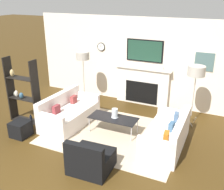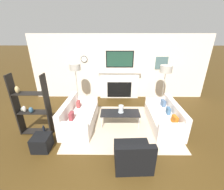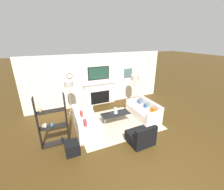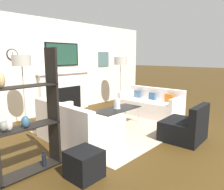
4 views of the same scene
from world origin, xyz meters
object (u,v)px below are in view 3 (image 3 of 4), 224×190
Objects in this scene: floor_lamp_left at (69,84)px; shelf_unit at (52,123)px; floor_lamp_right at (135,78)px; ottoman at (72,148)px; hurricane_candle at (116,111)px; couch_left at (86,124)px; coffee_table at (115,114)px; armchair at (141,137)px; couch_right at (144,111)px.

shelf_unit is (-0.88, -1.75, -0.70)m from floor_lamp_left.
ottoman is (-3.75, -2.44, -1.29)m from floor_lamp_right.
hurricane_candle is 0.14× the size of floor_lamp_left.
couch_left is 1.43× the size of coffee_table.
floor_lamp_left is at bearing 63.37° from shelf_unit.
armchair is 0.50× the size of floor_lamp_left.
hurricane_candle is at bearing -142.75° from floor_lamp_right.
couch_left is 1.37m from shelf_unit.
coffee_table is at bearing 97.97° from armchair.
armchair is at bearing -127.69° from couch_right.
coffee_table is (1.31, 0.06, 0.11)m from couch_left.
shelf_unit is (-2.53, -0.47, 0.31)m from hurricane_candle.
floor_lamp_left reaches higher than couch_left.
couch_right is 1.87m from floor_lamp_right.
coffee_table is 0.69× the size of shelf_unit.
floor_lamp_left is at bearing 80.57° from ottoman.
couch_left is 1.29m from ottoman.
floor_lamp_right is 4.61m from shelf_unit.
shelf_unit is 4.16× the size of ottoman.
floor_lamp_right is at bearing 33.11° from ottoman.
floor_lamp_left is (-1.65, 1.29, 1.02)m from hurricane_candle.
ottoman is at bearing -150.62° from hurricane_candle.
couch_right is at bearing -2.58° from coffee_table.
floor_lamp_right is at bearing 22.55° from shelf_unit.
floor_lamp_right is at bearing 37.59° from coffee_table.
shelf_unit is at bearing -170.26° from coffee_table.
hurricane_candle is (0.03, 0.04, 0.13)m from coffee_table.
ottoman is at bearing -99.43° from floor_lamp_left.
couch_right is at bearing -103.01° from floor_lamp_right.
armchair is 3.68m from floor_lamp_left.
coffee_table is 2.86× the size of ottoman.
couch_right is 0.97× the size of shelf_unit.
floor_lamp_left is (-1.85, 2.91, 1.30)m from armchair.
couch_left is 1.36m from hurricane_candle.
couch_right reaches higher than armchair.
coffee_table is 5.25× the size of hurricane_candle.
floor_lamp_left is 2.82m from ottoman.
floor_lamp_right is (1.50, 2.91, 1.24)m from armchair.
armchair is at bearing -44.90° from couch_left.
shelf_unit is (-3.90, -0.37, 0.56)m from couch_right.
couch_left is 3.53m from floor_lamp_right.
hurricane_candle is 2.32m from floor_lamp_left.
floor_lamp_left is 0.95× the size of shelf_unit.
shelf_unit is (-1.19, -0.37, 0.55)m from couch_left.
ottoman is (-0.72, -1.06, -0.10)m from couch_left.
ottoman is (-2.03, -1.12, -0.20)m from coffee_table.
couch_right is 1.40m from hurricane_candle.
floor_lamp_right reaches higher than hurricane_candle.
floor_lamp_left is (-3.02, 1.38, 1.26)m from couch_right.
coffee_table is at bearing -125.29° from hurricane_candle.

